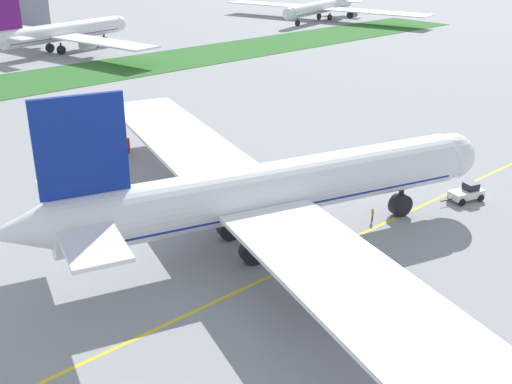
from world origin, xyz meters
The scene contains 8 objects.
ground_plane centered at (0.00, 0.00, 0.00)m, with size 600.00×600.00×0.00m, color gray.
apron_taxi_line centered at (0.00, -0.27, 0.00)m, with size 280.00×0.36×0.01m, color yellow.
airliner_foreground centered at (-0.48, 4.92, 6.25)m, with size 53.44×85.76×18.39m.
pushback_tug centered at (26.50, -2.95, 1.03)m, with size 6.17×3.39×2.25m.
ground_crew_wingwalker_port centered at (12.89, 1.03, 0.97)m, with size 0.44×0.47×1.59m.
service_truck_fuel_bowser centered at (1.35, 41.18, 1.56)m, with size 6.02×2.84×2.86m.
parked_airliner_far_right centered at (34.76, 125.80, 5.23)m, with size 44.68×71.09×15.41m.
parked_airliner_far_outer centered at (134.42, 121.96, 4.65)m, with size 48.76×80.28×13.70m.
Camera 1 is at (-41.07, -39.29, 31.55)m, focal length 44.07 mm.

